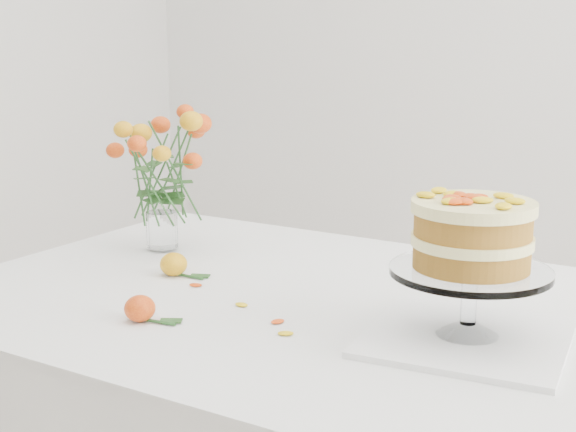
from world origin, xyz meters
name	(u,v)px	position (x,y,z in m)	size (l,w,h in m)	color
table	(328,344)	(0.00, 0.00, 0.67)	(1.43, 0.93, 0.76)	tan
napkin	(467,337)	(0.28, -0.05, 0.76)	(0.30, 0.30, 0.01)	white
cake_stand	(472,242)	(0.28, -0.05, 0.92)	(0.25, 0.25, 0.22)	white
rose_vase	(160,160)	(-0.49, 0.13, 0.96)	(0.27, 0.27, 0.35)	white
loose_rose_near	(174,264)	(-0.34, -0.01, 0.78)	(0.10, 0.05, 0.05)	#F3A915
loose_rose_far	(140,309)	(-0.22, -0.25, 0.78)	(0.09, 0.05, 0.04)	red
stray_petal_a	(242,305)	(-0.12, -0.10, 0.76)	(0.03, 0.02, 0.00)	yellow
stray_petal_b	(278,322)	(-0.02, -0.14, 0.76)	(0.03, 0.02, 0.00)	yellow
stray_petal_c	(286,334)	(0.02, -0.18, 0.76)	(0.03, 0.02, 0.00)	yellow
stray_petal_d	(196,285)	(-0.26, -0.05, 0.76)	(0.03, 0.02, 0.00)	yellow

